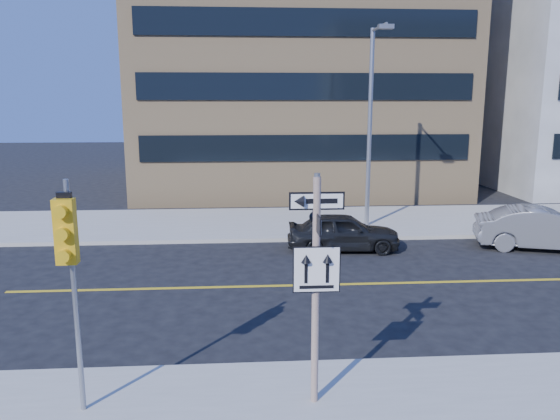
{
  "coord_description": "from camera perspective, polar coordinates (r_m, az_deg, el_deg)",
  "views": [
    {
      "loc": [
        -1.2,
        -11.24,
        5.39
      ],
      "look_at": [
        -0.16,
        4.0,
        2.28
      ],
      "focal_mm": 35.0,
      "sensor_mm": 36.0,
      "label": 1
    }
  ],
  "objects": [
    {
      "name": "sign_pole",
      "position": [
        9.29,
        3.77,
        -7.06
      ],
      "size": [
        0.92,
        0.92,
        4.06
      ],
      "color": "beige",
      "rests_on": "near_sidewalk"
    },
    {
      "name": "building_brick",
      "position": [
        36.56,
        1.19,
        17.18
      ],
      "size": [
        18.0,
        18.0,
        18.0
      ],
      "primitive_type": "cube",
      "color": "tan",
      "rests_on": "ground"
    },
    {
      "name": "traffic_signal",
      "position": [
        9.32,
        -21.27,
        -3.96
      ],
      "size": [
        0.32,
        0.45,
        4.0
      ],
      "color": "gray",
      "rests_on": "near_sidewalk"
    },
    {
      "name": "parked_car_a",
      "position": [
        19.86,
        6.64,
        -2.27
      ],
      "size": [
        1.84,
        4.11,
        1.37
      ],
      "primitive_type": "imported",
      "rotation": [
        0.0,
        0.0,
        1.52
      ],
      "color": "black",
      "rests_on": "ground"
    },
    {
      "name": "ground",
      "position": [
        12.52,
        2.05,
        -14.0
      ],
      "size": [
        120.0,
        120.0,
        0.0
      ],
      "primitive_type": "plane",
      "color": "black",
      "rests_on": "ground"
    },
    {
      "name": "streetlight_a",
      "position": [
        22.61,
        9.54,
        9.75
      ],
      "size": [
        0.55,
        2.25,
        8.0
      ],
      "color": "gray",
      "rests_on": "far_sidewalk"
    },
    {
      "name": "parked_car_b",
      "position": [
        22.0,
        25.78,
        -1.78
      ],
      "size": [
        2.88,
        4.93,
        1.54
      ],
      "primitive_type": "imported",
      "rotation": [
        0.0,
        0.0,
        1.28
      ],
      "color": "slate",
      "rests_on": "ground"
    }
  ]
}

